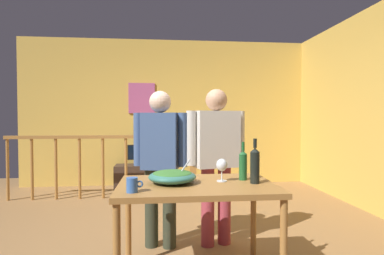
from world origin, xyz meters
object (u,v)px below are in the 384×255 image
tv_console (141,177)px  salad_bowl (172,176)px  mug_blue (132,185)px  person_standing_left (160,157)px  flat_screen_tv (140,153)px  wine_glass (222,166)px  wine_bottle_green (243,164)px  stair_railing (129,158)px  serving_table (197,195)px  person_standing_right (216,153)px  framed_picture (142,98)px  wine_bottle_dark (255,165)px

tv_console → salad_bowl: (0.46, -3.23, 0.61)m
mug_blue → tv_console: bearing=93.0°
person_standing_left → salad_bowl: bearing=111.3°
flat_screen_tv → mug_blue: 3.48m
wine_glass → wine_bottle_green: wine_bottle_green is taller
stair_railing → flat_screen_tv: 0.61m
wine_glass → person_standing_left: (-0.48, 0.65, -0.01)m
stair_railing → flat_screen_tv: size_ratio=6.53×
flat_screen_tv → wine_bottle_green: 3.31m
serving_table → person_standing_right: (0.28, 0.70, 0.23)m
serving_table → framed_picture: bearing=100.1°
salad_bowl → wine_bottle_green: size_ratio=1.19×
wine_bottle_green → person_standing_left: person_standing_left is taller
wine_bottle_dark → person_standing_right: size_ratio=0.22×
serving_table → wine_glass: size_ratio=6.63×
person_standing_right → wine_bottle_dark: bearing=89.2°
wine_bottle_green → person_standing_right: size_ratio=0.20×
stair_railing → salad_bowl: size_ratio=8.08×
person_standing_left → person_standing_right: person_standing_right is taller
framed_picture → person_standing_right: framed_picture is taller
wine_glass → person_standing_right: 0.65m
tv_console → wine_bottle_green: (1.02, -3.17, 0.68)m
framed_picture → wine_bottle_dark: bearing=-73.4°
flat_screen_tv → wine_bottle_dark: wine_bottle_dark is taller
salad_bowl → framed_picture: bearing=97.3°
framed_picture → wine_bottle_dark: size_ratio=1.66×
framed_picture → flat_screen_tv: framed_picture is taller
person_standing_right → stair_railing: bearing=-74.6°
framed_picture → salad_bowl: framed_picture is taller
tv_console → person_standing_left: (0.36, -2.56, 0.67)m
framed_picture → wine_glass: size_ratio=3.19×
serving_table → tv_console: bearing=101.1°
stair_railing → person_standing_right: size_ratio=1.90×
tv_console → wine_glass: 3.39m
flat_screen_tv → stair_railing: bearing=-103.7°
salad_bowl → tv_console: bearing=98.1°
salad_bowl → wine_glass: 0.39m
flat_screen_tv → person_standing_left: size_ratio=0.29×
framed_picture → wine_bottle_dark: (1.07, -3.59, -0.73)m
serving_table → mug_blue: (-0.46, -0.24, 0.13)m
framed_picture → serving_table: 3.73m
person_standing_right → mug_blue: bearing=38.7°
serving_table → person_standing_left: size_ratio=0.77×
stair_railing → serving_table: 2.75m
framed_picture → tv_console: 1.46m
flat_screen_tv → person_standing_left: (0.36, -2.53, 0.24)m
flat_screen_tv → wine_glass: wine_glass is taller
person_standing_left → person_standing_right: size_ratio=0.99×
serving_table → wine_bottle_green: (0.39, 0.10, 0.21)m
salad_bowl → mug_blue: 0.38m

